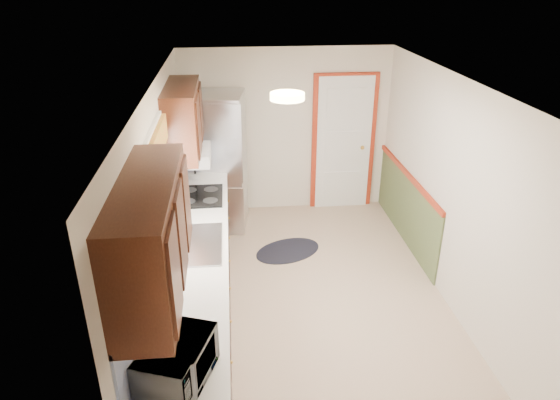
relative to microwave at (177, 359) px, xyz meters
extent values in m
cube|color=tan|center=(1.20, 1.95, -1.12)|extent=(3.20, 5.20, 0.12)
cube|color=white|center=(1.20, 1.95, 1.28)|extent=(3.20, 5.20, 0.12)
cube|color=beige|center=(1.20, 4.45, 0.08)|extent=(3.20, 0.10, 2.40)
cube|color=beige|center=(-0.30, 1.95, 0.08)|extent=(0.10, 5.20, 2.40)
cube|color=beige|center=(2.70, 1.95, 0.08)|extent=(0.10, 5.20, 2.40)
cube|color=#34160C|center=(0.00, 1.65, -0.67)|extent=(0.60, 4.00, 0.90)
cube|color=silver|center=(0.01, 1.65, -0.20)|extent=(0.63, 4.00, 0.04)
cube|color=#628AEF|center=(-0.29, 1.65, 0.09)|extent=(0.02, 4.00, 0.55)
cube|color=#34160C|center=(-0.12, 0.35, 0.70)|extent=(0.35, 1.40, 0.75)
cube|color=#34160C|center=(-0.12, 3.05, 0.70)|extent=(0.35, 1.20, 0.75)
cube|color=white|center=(-0.29, 1.75, 0.50)|extent=(0.02, 1.00, 0.90)
cube|color=#C15324|center=(-0.24, 1.75, 0.85)|extent=(0.05, 1.12, 0.24)
cube|color=#B7B7BC|center=(0.01, 1.75, -0.18)|extent=(0.52, 0.82, 0.02)
cube|color=white|center=(-0.07, 3.10, 0.25)|extent=(0.45, 0.60, 0.15)
cube|color=maroon|center=(2.05, 4.42, -0.12)|extent=(0.94, 0.05, 2.08)
cube|color=white|center=(2.05, 4.39, -0.12)|extent=(0.80, 0.04, 2.00)
cube|color=#46542F|center=(2.69, 3.30, -0.67)|extent=(0.02, 2.30, 0.90)
cube|color=maroon|center=(2.67, 3.30, -0.20)|extent=(0.04, 2.30, 0.06)
cylinder|color=#FFD88C|center=(0.90, 1.75, 1.24)|extent=(0.30, 0.30, 0.06)
imported|color=white|center=(0.00, 0.00, 0.00)|extent=(0.46, 0.61, 0.36)
cube|color=#B7B7BC|center=(0.18, 4.00, -0.18)|extent=(0.88, 0.83, 1.88)
cylinder|color=black|center=(-0.08, 3.59, -0.27)|extent=(0.02, 0.02, 1.32)
ellipsoid|color=black|center=(1.08, 3.10, -1.12)|extent=(1.04, 0.88, 0.01)
cube|color=black|center=(0.01, 2.86, -0.17)|extent=(0.53, 0.63, 0.02)
camera|label=1|loc=(0.40, -2.48, 2.24)|focal=32.00mm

